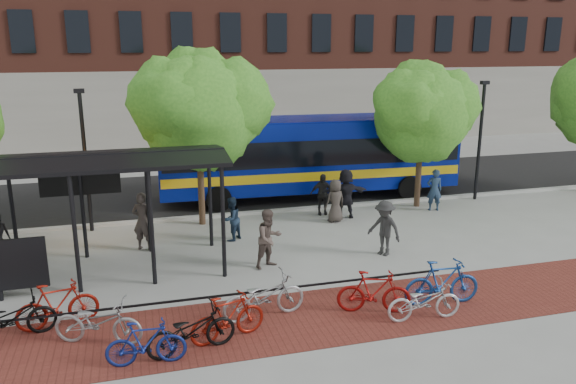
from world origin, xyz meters
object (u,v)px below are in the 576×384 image
object	(u,v)px
pedestrian_2	(231,219)
pedestrian_8	(269,238)
tree_c	(424,109)
bike_0	(10,319)
bike_2	(98,322)
bike_9	(374,292)
pedestrian_7	(434,190)
lamp_post_right	(480,137)
pedestrian_6	(335,201)
pedestrian_9	(384,228)
bus_shelter	(32,177)
bike_5	(228,317)
bike_1	(57,305)
bike_3	(146,343)
bike_4	(192,330)
bike_6	(264,296)
tree_b	(200,106)
pedestrian_5	(346,194)
bus	(309,152)
lamp_post_left	(85,157)
bike_11	(442,283)
bike_10	(424,301)

from	to	relation	value
pedestrian_2	pedestrian_8	bearing A→B (deg)	62.26
tree_c	pedestrian_2	size ratio (longest dim) A/B	3.84
bike_0	tree_c	bearing A→B (deg)	-77.79
bike_2	bike_9	distance (m)	6.63
pedestrian_7	lamp_post_right	bearing A→B (deg)	-145.17
lamp_post_right	pedestrian_6	distance (m)	7.45
bike_2	pedestrian_9	size ratio (longest dim) A/B	1.14
bus_shelter	bike_5	xyz separation A→B (m)	(4.61, -5.03, -2.44)
bike_0	bike_1	world-z (taller)	bike_1
bike_3	bike_4	bearing A→B (deg)	-71.58
tree_c	bike_2	xyz separation A→B (m)	(-12.46, -8.24, -3.51)
lamp_post_right	bike_1	distance (m)	18.07
lamp_post_right	bike_6	size ratio (longest dim) A/B	2.38
bike_2	tree_b	bearing A→B (deg)	-1.71
bus_shelter	bike_4	bearing A→B (deg)	-54.96
bike_9	pedestrian_5	bearing A→B (deg)	2.55
bike_0	pedestrian_2	xyz separation A→B (m)	(6.08, 5.36, 0.25)
tree_c	bus	xyz separation A→B (m)	(-3.99, 2.63, -2.04)
bus_shelter	bike_0	size ratio (longest dim) A/B	5.29
lamp_post_left	pedestrian_7	xyz separation A→B (m)	(13.36, -1.03, -1.89)
bike_0	pedestrian_2	world-z (taller)	pedestrian_2
tree_c	bike_6	world-z (taller)	tree_c
lamp_post_right	bus	world-z (taller)	lamp_post_right
bike_0	pedestrian_9	xyz separation A→B (m)	(10.56, 2.66, 0.38)
pedestrian_9	pedestrian_2	bearing A→B (deg)	-153.90
bike_1	bike_3	xyz separation A→B (m)	(1.98, -2.28, -0.06)
tree_b	bike_11	distance (m)	10.66
bike_3	bike_9	world-z (taller)	bike_9
pedestrian_7	bike_9	bearing A→B (deg)	65.16
bike_0	bike_4	distance (m)	4.28
bike_10	pedestrian_8	distance (m)	5.21
tree_c	pedestrian_5	world-z (taller)	tree_c
bike_11	pedestrian_7	distance (m)	8.84
lamp_post_right	bike_1	xyz separation A→B (m)	(-16.34, -7.41, -2.17)
bike_3	bike_2	bearing A→B (deg)	44.11
bus	bike_11	size ratio (longest dim) A/B	6.42
bike_4	bike_6	distance (m)	2.23
bike_5	bus	bearing A→B (deg)	-42.29
bus	pedestrian_6	xyz separation A→B (m)	(-0.16, -3.77, -1.19)
pedestrian_2	bus	bearing A→B (deg)	-174.08
bike_3	pedestrian_7	world-z (taller)	pedestrian_7
bike_11	pedestrian_6	world-z (taller)	pedestrian_6
bike_2	bike_6	size ratio (longest dim) A/B	0.96
bike_0	bike_4	bearing A→B (deg)	-128.22
lamp_post_right	bus	distance (m)	7.34
bike_2	bike_11	size ratio (longest dim) A/B	1.01
bus	bike_5	distance (m)	12.87
bike_4	pedestrian_5	world-z (taller)	pedestrian_5
bike_6	bike_10	size ratio (longest dim) A/B	1.14
bike_11	pedestrian_9	bearing A→B (deg)	4.06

